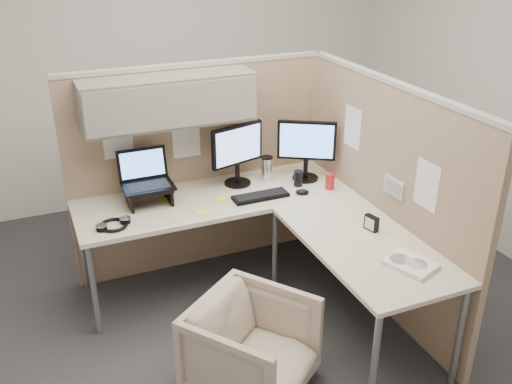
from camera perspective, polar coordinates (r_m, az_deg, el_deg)
name	(u,v)px	position (r m, az deg, el deg)	size (l,w,h in m)	color
ground	(257,317)	(4.13, 0.07, -12.37)	(4.50, 4.50, 0.00)	#2C2D30
partition_back	(186,138)	(4.23, -7.04, 5.40)	(2.00, 0.36, 1.63)	#A18369
partition_right	(380,195)	(4.04, 12.30, -0.30)	(0.07, 2.03, 1.63)	#A18369
desk	(266,220)	(3.89, 1.05, -2.82)	(2.00, 1.98, 0.73)	beige
office_chair	(252,345)	(3.40, -0.40, -15.01)	(0.63, 0.59, 0.64)	#C7B19E
monitor_left	(237,150)	(4.23, -1.89, 4.22)	(0.43, 0.20, 0.47)	black
monitor_right	(306,146)	(4.33, 5.07, 4.65)	(0.40, 0.25, 0.47)	black
laptop_station	(147,184)	(4.06, -10.84, 0.80)	(0.35, 0.30, 0.36)	black
keyboard	(261,196)	(4.10, 0.45, -0.43)	(0.41, 0.14, 0.02)	black
mouse	(302,192)	(4.17, 4.65, 0.01)	(0.10, 0.06, 0.04)	black
travel_mug	(267,168)	(4.37, 1.10, 2.40)	(0.09, 0.09, 0.19)	silver
soda_can_green	(330,181)	(4.26, 7.41, 1.07)	(0.07, 0.07, 0.12)	#B21E1E
soda_can_silver	(298,178)	(4.29, 4.25, 1.38)	(0.07, 0.07, 0.12)	black
sticky_note_d	(220,199)	(4.09, -3.59, -0.69)	(0.08, 0.08, 0.01)	#FCE542
sticky_note_a	(202,213)	(3.91, -5.41, -2.07)	(0.08, 0.08, 0.01)	#FCE542
sticky_note_c	(167,199)	(4.12, -8.90, -0.74)	(0.08, 0.08, 0.01)	#FCE542
headphones	(114,225)	(3.83, -14.05, -3.19)	(0.23, 0.23, 0.03)	black
paper_stack	(410,264)	(3.42, 15.19, -6.97)	(0.30, 0.33, 0.03)	white
desk_clock	(371,223)	(3.73, 11.46, -3.06)	(0.06, 0.11, 0.10)	black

